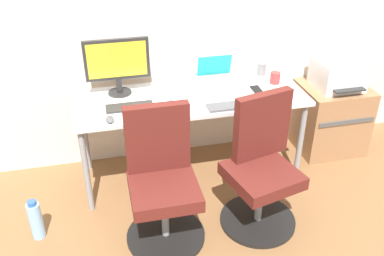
{
  "coord_description": "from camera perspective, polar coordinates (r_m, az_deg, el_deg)",
  "views": [
    {
      "loc": [
        -0.67,
        -2.86,
        2.19
      ],
      "look_at": [
        0.0,
        -0.05,
        0.47
      ],
      "focal_mm": 40.52,
      "sensor_mm": 36.0,
      "label": 1
    }
  ],
  "objects": [
    {
      "name": "keyboard_by_monitor",
      "position": [
        3.15,
        -8.22,
        2.78
      ],
      "size": [
        0.34,
        0.12,
        0.02
      ],
      "primitive_type": "cube",
      "color": "#2D2D2D",
      "rests_on": "desk"
    },
    {
      "name": "side_cabinet",
      "position": [
        4.03,
        17.71,
        1.32
      ],
      "size": [
        0.56,
        0.5,
        0.6
      ],
      "color": "#996B47",
      "rests_on": "ground"
    },
    {
      "name": "open_laptop",
      "position": [
        3.49,
        3.28,
        6.77
      ],
      "size": [
        0.31,
        0.27,
        0.22
      ],
      "color": "silver",
      "rests_on": "desk"
    },
    {
      "name": "keyboard_by_laptop",
      "position": [
        3.14,
        5.09,
        2.91
      ],
      "size": [
        0.34,
        0.12,
        0.02
      ],
      "primitive_type": "cube",
      "color": "#515156",
      "rests_on": "desk"
    },
    {
      "name": "printer",
      "position": [
        3.85,
        18.7,
        6.77
      ],
      "size": [
        0.38,
        0.4,
        0.24
      ],
      "color": "silver",
      "rests_on": "side_cabinet"
    },
    {
      "name": "phone_near_monitor",
      "position": [
        3.41,
        8.52,
        5.0
      ],
      "size": [
        0.07,
        0.14,
        0.01
      ],
      "primitive_type": "cube",
      "color": "black",
      "rests_on": "desk"
    },
    {
      "name": "office_chair_left",
      "position": [
        2.87,
        -3.94,
        -7.25
      ],
      "size": [
        0.54,
        0.54,
        0.94
      ],
      "color": "black",
      "rests_on": "ground"
    },
    {
      "name": "mouse_by_laptop",
      "position": [
        3.15,
        -2.71,
        3.29
      ],
      "size": [
        0.06,
        0.1,
        0.03
      ],
      "primitive_type": "ellipsoid",
      "color": "#515156",
      "rests_on": "desk"
    },
    {
      "name": "back_wall",
      "position": [
        3.44,
        -1.77,
        15.81
      ],
      "size": [
        4.4,
        0.04,
        2.6
      ],
      "primitive_type": "cube",
      "color": "silver",
      "rests_on": "ground"
    },
    {
      "name": "mouse_by_monitor",
      "position": [
        2.99,
        -10.75,
        1.13
      ],
      "size": [
        0.06,
        0.1,
        0.03
      ],
      "primitive_type": "ellipsoid",
      "color": "#515156",
      "rests_on": "desk"
    },
    {
      "name": "water_bottle_on_floor",
      "position": [
        3.19,
        -19.87,
        -11.32
      ],
      "size": [
        0.09,
        0.09,
        0.31
      ],
      "color": "#8CBFF2",
      "rests_on": "ground"
    },
    {
      "name": "coffee_mug",
      "position": [
        3.55,
        10.89,
        6.51
      ],
      "size": [
        0.08,
        0.08,
        0.09
      ],
      "primitive_type": "cylinder",
      "color": "red",
      "rests_on": "desk"
    },
    {
      "name": "desktop_monitor",
      "position": [
        3.28,
        -9.82,
        8.45
      ],
      "size": [
        0.48,
        0.18,
        0.43
      ],
      "color": "#262626",
      "rests_on": "desk"
    },
    {
      "name": "pen_cup",
      "position": [
        3.67,
        9.16,
        7.64
      ],
      "size": [
        0.07,
        0.07,
        0.1
      ],
      "primitive_type": "cylinder",
      "color": "slate",
      "rests_on": "desk"
    },
    {
      "name": "ground_plane",
      "position": [
        3.66,
        -0.18,
        -5.89
      ],
      "size": [
        5.28,
        5.28,
        0.0
      ],
      "primitive_type": "plane",
      "color": "brown"
    },
    {
      "name": "office_chair_right",
      "position": [
        3.03,
        9.06,
        -5.35
      ],
      "size": [
        0.54,
        0.54,
        0.94
      ],
      "color": "black",
      "rests_on": "ground"
    },
    {
      "name": "desk",
      "position": [
        3.32,
        -0.2,
        3.2
      ],
      "size": [
        1.75,
        0.63,
        0.72
      ],
      "color": "silver",
      "rests_on": "ground"
    }
  ]
}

